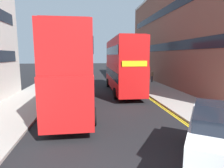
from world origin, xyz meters
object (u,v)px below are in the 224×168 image
pedestrian_far (152,76)px  taxi_minivan (220,141)px  double_decker_bus_away (74,68)px  double_decker_bus_oncoming (123,64)px

pedestrian_far → taxi_minivan: bearing=-103.0°
double_decker_bus_away → pedestrian_far: bearing=50.0°
double_decker_bus_oncoming → taxi_minivan: double_decker_bus_oncoming is taller
double_decker_bus_oncoming → pedestrian_far: double_decker_bus_oncoming is taller
double_decker_bus_away → taxi_minivan: double_decker_bus_away is taller
double_decker_bus_away → double_decker_bus_oncoming: size_ratio=1.00×
double_decker_bus_away → pedestrian_far: size_ratio=6.67×
double_decker_bus_away → pedestrian_far: 15.72m
double_decker_bus_away → taxi_minivan: bearing=-56.6°
pedestrian_far → double_decker_bus_oncoming: bearing=-132.6°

